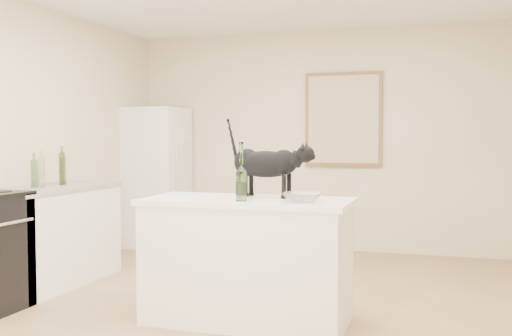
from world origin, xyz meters
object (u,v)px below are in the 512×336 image
Objects in this scene: fridge at (156,177)px; glass_bowl at (302,198)px; black_cat at (266,168)px; wine_bottle at (241,175)px.

fridge is 3.65m from glass_bowl.
black_cat is at bearing 141.28° from glass_bowl.
glass_bowl is at bearing -47.05° from fridge.
black_cat reaches higher than glass_bowl.
fridge reaches higher than black_cat.
wine_bottle is (-0.09, -0.31, -0.04)m from black_cat.
wine_bottle is at bearing -52.75° from fridge.
fridge is 3.23m from black_cat.
black_cat is (2.14, -2.40, 0.27)m from fridge.
black_cat reaches higher than wine_bottle.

